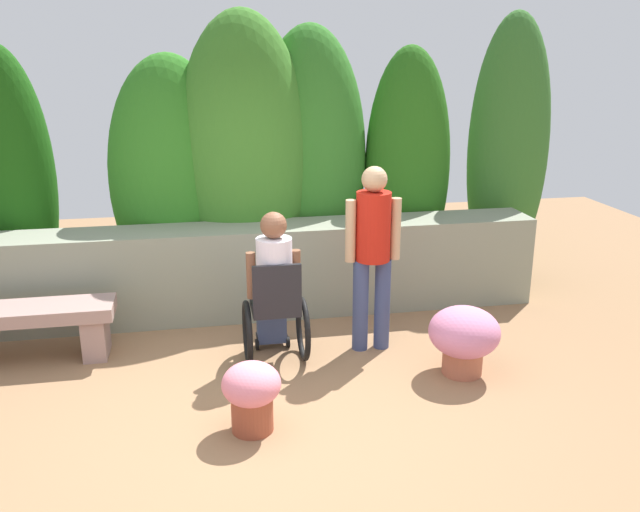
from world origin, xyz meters
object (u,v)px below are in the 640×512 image
at_px(stone_bench, 26,325).
at_px(flower_pot_terracotta_by_wall, 464,337).
at_px(person_standing_companion, 373,247).
at_px(person_in_wheelchair, 274,292).
at_px(flower_pot_red_accent, 252,393).

height_order(stone_bench, flower_pot_terracotta_by_wall, flower_pot_terracotta_by_wall).
relative_size(stone_bench, person_standing_companion, 0.89).
relative_size(stone_bench, person_in_wheelchair, 1.11).
xyz_separation_m(stone_bench, flower_pot_red_accent, (1.80, -1.48, -0.04)).
xyz_separation_m(person_standing_companion, flower_pot_red_accent, (-1.17, -1.17, -0.66)).
xyz_separation_m(flower_pot_terracotta_by_wall, flower_pot_red_accent, (-1.80, -0.55, -0.04)).
bearing_deg(person_in_wheelchair, flower_pot_terracotta_by_wall, -15.54).
distance_m(person_standing_companion, flower_pot_terracotta_by_wall, 1.08).
distance_m(stone_bench, person_in_wheelchair, 2.15).
xyz_separation_m(stone_bench, person_standing_companion, (2.97, -0.31, 0.62)).
height_order(person_standing_companion, flower_pot_red_accent, person_standing_companion).
height_order(person_in_wheelchair, person_standing_companion, person_standing_companion).
relative_size(flower_pot_terracotta_by_wall, flower_pot_red_accent, 1.15).
bearing_deg(person_in_wheelchair, person_standing_companion, 9.15).
height_order(person_standing_companion, flower_pot_terracotta_by_wall, person_standing_companion).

